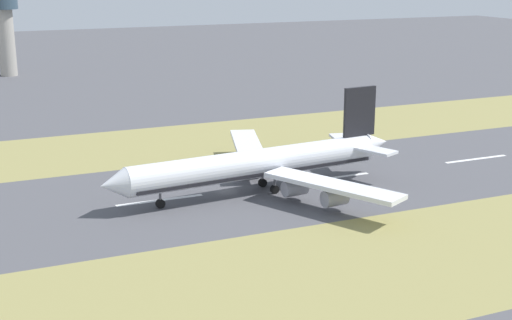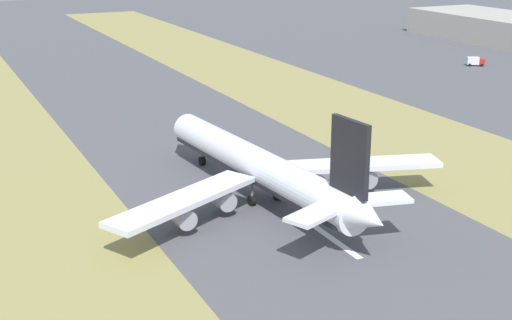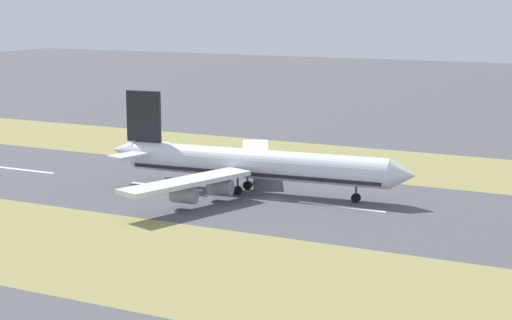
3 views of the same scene
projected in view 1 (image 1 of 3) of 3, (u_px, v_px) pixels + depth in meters
ground_plane at (227, 191)px, 149.76m from camera, size 800.00×800.00×0.00m
grass_median_west at (331, 274)px, 109.90m from camera, size 40.00×600.00×0.01m
grass_median_east at (166, 144)px, 189.63m from camera, size 40.00×600.00×0.01m
centreline_dash_near at (476, 159)px, 174.63m from camera, size 1.20×18.00×0.01m
centreline_dash_mid at (333, 178)px, 159.44m from camera, size 1.20×18.00×0.01m
centreline_dash_far at (160, 200)px, 144.26m from camera, size 1.20×18.00×0.01m
airplane_main_jet at (264, 163)px, 148.61m from camera, size 63.89×67.22×20.20m
control_tower at (5, 23)px, 298.39m from camera, size 12.00×12.00×35.81m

